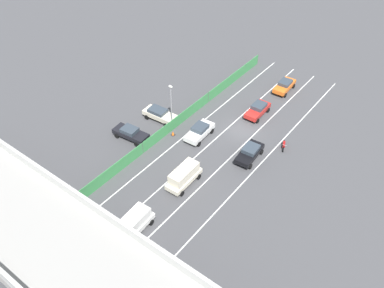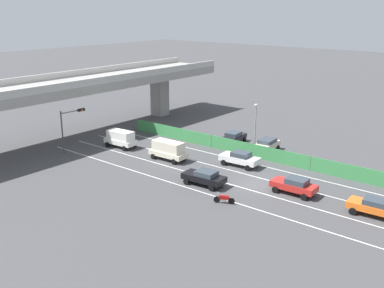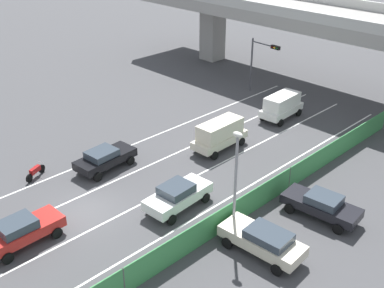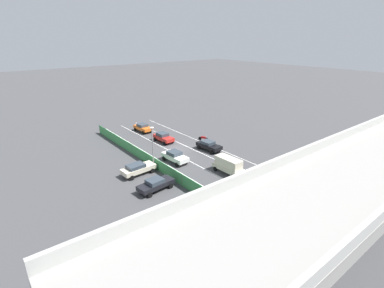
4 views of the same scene
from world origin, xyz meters
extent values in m
plane|color=#424244|center=(0.00, 0.00, 0.00)|extent=(300.00, 300.00, 0.00)
cube|color=silver|center=(-5.13, 4.20, 0.00)|extent=(0.14, 44.39, 0.01)
cube|color=silver|center=(-1.71, 4.20, 0.00)|extent=(0.14, 44.39, 0.01)
cube|color=silver|center=(1.71, 4.20, 0.00)|extent=(0.14, 44.39, 0.01)
cube|color=silver|center=(5.13, 4.20, 0.00)|extent=(0.14, 44.39, 0.01)
cube|color=gray|center=(0.00, 28.39, 6.96)|extent=(51.01, 8.40, 1.18)
cube|color=#B2B2AD|center=(0.00, 24.36, 8.00)|extent=(51.01, 0.30, 0.90)
cube|color=#B2B2AD|center=(0.00, 32.42, 8.00)|extent=(51.01, 0.30, 0.90)
cube|color=gray|center=(16.32, 28.39, 3.19)|extent=(2.19, 2.19, 6.37)
cube|color=#3D8E4C|center=(7.14, 4.20, 0.82)|extent=(0.06, 40.39, 1.64)
cylinder|color=#4C514C|center=(7.14, -2.54, 0.82)|extent=(0.10, 0.10, 1.64)
cylinder|color=#4C514C|center=(7.14, 10.93, 0.82)|extent=(0.10, 0.10, 1.64)
cylinder|color=#4C514C|center=(7.14, 24.39, 0.82)|extent=(0.10, 0.10, 1.64)
cube|color=silver|center=(-0.06, 19.96, 0.78)|extent=(2.07, 4.42, 0.60)
cube|color=silver|center=(-0.06, 19.96, 1.62)|extent=(1.81, 3.63, 1.08)
cylinder|color=black|center=(-1.05, 21.38, 0.32)|extent=(0.26, 0.65, 0.64)
cylinder|color=black|center=(0.77, 21.48, 0.32)|extent=(0.26, 0.65, 0.64)
cylinder|color=black|center=(-0.88, 18.44, 0.32)|extent=(0.26, 0.65, 0.64)
cylinder|color=black|center=(0.94, 18.55, 0.32)|extent=(0.26, 0.65, 0.64)
cube|color=red|center=(0.14, -4.11, 0.79)|extent=(1.88, 4.39, 0.61)
cube|color=#333D47|center=(0.15, -4.42, 1.35)|extent=(1.60, 2.00, 0.52)
cylinder|color=black|center=(-0.78, -2.66, 0.32)|extent=(0.24, 0.65, 0.64)
cylinder|color=black|center=(0.97, -2.61, 0.32)|extent=(0.24, 0.65, 0.64)
cylinder|color=black|center=(-0.70, -5.61, 0.32)|extent=(0.24, 0.65, 0.64)
cylinder|color=black|center=(1.06, -5.56, 0.32)|extent=(0.24, 0.65, 0.64)
cube|color=orange|center=(0.10, -11.63, 0.78)|extent=(1.98, 4.37, 0.59)
cube|color=#333D47|center=(0.11, -11.77, 1.31)|extent=(1.65, 2.02, 0.47)
cylinder|color=black|center=(-0.86, -10.23, 0.32)|extent=(0.25, 0.65, 0.64)
cylinder|color=black|center=(0.90, -10.13, 0.32)|extent=(0.25, 0.65, 0.64)
cube|color=beige|center=(0.05, 11.92, 0.77)|extent=(1.89, 4.69, 0.57)
cube|color=beige|center=(0.05, 11.92, 1.65)|extent=(1.66, 3.85, 1.20)
cylinder|color=black|center=(-0.88, 13.48, 0.32)|extent=(0.24, 0.65, 0.64)
cylinder|color=black|center=(0.90, 13.52, 0.32)|extent=(0.24, 0.65, 0.64)
cylinder|color=black|center=(-0.81, 10.31, 0.32)|extent=(0.24, 0.65, 0.64)
cylinder|color=black|center=(0.97, 10.36, 0.32)|extent=(0.24, 0.65, 0.64)
cube|color=silver|center=(3.57, 4.31, 0.80)|extent=(2.12, 4.61, 0.65)
cube|color=#333D47|center=(3.58, 4.16, 1.39)|extent=(1.74, 2.03, 0.52)
cylinder|color=black|center=(2.56, 5.78, 0.32)|extent=(0.26, 0.65, 0.64)
cylinder|color=black|center=(4.40, 5.90, 0.32)|extent=(0.26, 0.65, 0.64)
cylinder|color=black|center=(2.75, 2.73, 0.32)|extent=(0.26, 0.65, 0.64)
cylinder|color=black|center=(4.59, 2.84, 0.32)|extent=(0.26, 0.65, 0.64)
cube|color=black|center=(-3.53, 3.91, 0.78)|extent=(2.18, 4.54, 0.59)
cube|color=#333D47|center=(-3.50, 3.63, 1.30)|extent=(1.77, 2.13, 0.47)
cylinder|color=black|center=(-4.56, 5.34, 0.32)|extent=(0.27, 0.66, 0.64)
cylinder|color=black|center=(-2.73, 5.48, 0.32)|extent=(0.27, 0.66, 0.64)
cylinder|color=black|center=(-4.32, 2.35, 0.32)|extent=(0.27, 0.66, 0.64)
cylinder|color=black|center=(-2.49, 2.49, 0.32)|extent=(0.27, 0.66, 0.64)
cylinder|color=black|center=(-6.18, 0.35, 0.30)|extent=(0.34, 0.59, 0.60)
cylinder|color=black|center=(-5.62, -0.88, 0.30)|extent=(0.34, 0.59, 0.60)
cube|color=maroon|center=(-5.90, -0.27, 0.58)|extent=(0.63, 0.95, 0.36)
cylinder|color=#B2B2B2|center=(-6.13, 0.25, 0.92)|extent=(0.56, 0.28, 0.03)
cube|color=beige|center=(9.82, 4.60, 0.79)|extent=(4.78, 2.11, 0.63)
cube|color=#333D47|center=(10.22, 4.63, 1.34)|extent=(2.41, 1.75, 0.46)
cylinder|color=black|center=(8.29, 3.60, 0.32)|extent=(0.65, 0.26, 0.64)
cylinder|color=black|center=(8.17, 5.41, 0.32)|extent=(0.65, 0.26, 0.64)
cylinder|color=black|center=(11.46, 3.80, 0.32)|extent=(0.65, 0.26, 0.64)
cylinder|color=black|center=(11.35, 5.61, 0.32)|extent=(0.65, 0.26, 0.64)
cube|color=black|center=(10.25, 9.76, 0.76)|extent=(4.77, 2.23, 0.56)
cube|color=#333D47|center=(10.37, 9.77, 1.28)|extent=(2.08, 1.76, 0.49)
cylinder|color=black|center=(8.77, 8.72, 0.32)|extent=(0.66, 0.28, 0.64)
cylinder|color=black|center=(8.60, 10.50, 0.32)|extent=(0.66, 0.28, 0.64)
cylinder|color=black|center=(11.89, 9.02, 0.32)|extent=(0.66, 0.28, 0.64)
cylinder|color=black|center=(11.72, 10.80, 0.32)|extent=(0.66, 0.28, 0.64)
cylinder|color=#47474C|center=(-6.28, 23.31, 2.66)|extent=(0.18, 0.18, 5.32)
cylinder|color=#47474C|center=(-4.71, 23.20, 5.02)|extent=(3.16, 0.35, 0.12)
cube|color=black|center=(-3.45, 23.11, 5.02)|extent=(0.98, 0.35, 0.32)
sphere|color=#390706|center=(-3.76, 22.97, 5.02)|extent=(0.20, 0.20, 0.20)
sphere|color=#EFA319|center=(-3.46, 22.95, 5.02)|extent=(0.20, 0.20, 0.20)
sphere|color=black|center=(-3.16, 22.93, 5.02)|extent=(0.20, 0.20, 0.20)
cylinder|color=gray|center=(7.60, 4.87, 3.03)|extent=(0.16, 0.16, 6.06)
ellipsoid|color=silver|center=(7.60, 4.87, 6.24)|extent=(0.60, 0.36, 0.28)
cone|color=orange|center=(6.46, 6.06, 0.30)|extent=(0.36, 0.36, 0.60)
cube|color=black|center=(6.46, 6.06, 0.01)|extent=(0.47, 0.47, 0.03)
camera|label=1|loc=(-20.42, 37.20, 33.90)|focal=39.10mm
camera|label=2|loc=(-37.25, -21.99, 17.20)|focal=42.47mm
camera|label=3|loc=(21.53, -12.08, 16.94)|focal=44.15mm
camera|label=4|loc=(25.87, 36.58, 17.51)|focal=26.75mm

